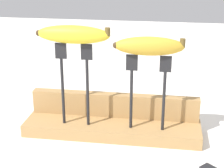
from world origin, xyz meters
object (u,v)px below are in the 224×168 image
object	(u,v)px
wire_coil	(182,114)
banana_raised_left	(73,34)
banana_raised_right	(149,46)
fork_stand_left	(75,78)
banana_chunk_near	(68,108)
fork_stand_right	(148,86)

from	to	relation	value
wire_coil	banana_raised_left	bearing A→B (deg)	-148.94
banana_raised_left	banana_raised_right	bearing A→B (deg)	-0.00
fork_stand_left	banana_chunk_near	size ratio (longest dim) A/B	2.90
fork_stand_left	banana_raised_right	size ratio (longest dim) A/B	1.26
fork_stand_left	banana_raised_right	bearing A→B (deg)	-0.00
wire_coil	fork_stand_left	bearing A→B (deg)	-148.94
fork_stand_left	banana_chunk_near	xyz separation A→B (m)	(-0.05, 0.11, -0.13)
wire_coil	fork_stand_right	bearing A→B (deg)	-119.58
banana_raised_left	wire_coil	xyz separation A→B (m)	(0.26, 0.15, -0.25)
fork_stand_left	wire_coil	world-z (taller)	fork_stand_left
fork_stand_left	banana_raised_left	world-z (taller)	banana_raised_left
fork_stand_left	fork_stand_right	xyz separation A→B (m)	(0.17, 0.00, -0.01)
banana_raised_left	wire_coil	distance (m)	0.39
fork_stand_right	banana_chunk_near	distance (m)	0.27
fork_stand_left	fork_stand_right	size ratio (longest dim) A/B	1.11
banana_raised_left	fork_stand_right	bearing A→B (deg)	-0.00
fork_stand_left	banana_raised_left	bearing A→B (deg)	178.25
banana_chunk_near	wire_coil	distance (m)	0.31
banana_raised_left	banana_raised_right	size ratio (longest dim) A/B	1.09
banana_raised_left	banana_raised_right	world-z (taller)	banana_raised_left
fork_stand_left	fork_stand_right	distance (m)	0.17
fork_stand_right	banana_raised_right	xyz separation A→B (m)	(-0.00, -0.00, 0.09)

